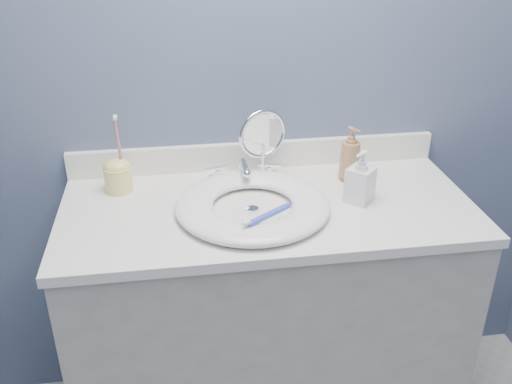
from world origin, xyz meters
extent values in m
cube|color=#4E5C75|center=(0.00, 1.25, 1.20)|extent=(2.20, 0.02, 2.40)
cube|color=#B9B4A9|center=(0.00, 0.97, 0.42)|extent=(1.20, 0.55, 0.85)
cube|color=white|center=(0.00, 0.97, 0.86)|extent=(1.22, 0.57, 0.03)
cube|color=white|center=(0.00, 1.24, 0.93)|extent=(1.22, 0.02, 0.09)
cylinder|color=silver|center=(-0.05, 0.94, 0.88)|extent=(0.04, 0.04, 0.01)
cube|color=silver|center=(-0.05, 1.16, 0.89)|extent=(0.22, 0.05, 0.01)
cylinder|color=silver|center=(-0.05, 1.16, 0.92)|extent=(0.03, 0.03, 0.06)
cylinder|color=silver|center=(-0.05, 1.11, 0.94)|extent=(0.02, 0.09, 0.02)
sphere|color=silver|center=(-0.05, 1.06, 0.94)|extent=(0.03, 0.03, 0.03)
cylinder|color=silver|center=(-0.14, 1.16, 0.90)|extent=(0.02, 0.02, 0.03)
cube|color=silver|center=(-0.14, 1.16, 0.92)|extent=(0.08, 0.03, 0.01)
cylinder|color=silver|center=(0.04, 1.16, 0.90)|extent=(0.02, 0.02, 0.03)
cube|color=silver|center=(0.04, 1.16, 0.92)|extent=(0.08, 0.03, 0.01)
cylinder|color=silver|center=(0.01, 1.14, 0.89)|extent=(0.09, 0.09, 0.01)
cylinder|color=silver|center=(0.01, 1.14, 0.95)|extent=(0.01, 0.01, 0.12)
torus|color=silver|center=(0.01, 1.14, 1.04)|extent=(0.16, 0.06, 0.16)
cylinder|color=white|center=(0.01, 1.14, 1.04)|extent=(0.13, 0.05, 0.13)
imported|color=#A9744C|center=(0.29, 1.10, 0.97)|extent=(0.09, 0.09, 0.18)
imported|color=white|center=(0.27, 0.96, 0.96)|extent=(0.10, 0.10, 0.16)
cylinder|color=#F7E87B|center=(-0.44, 1.13, 0.92)|extent=(0.09, 0.09, 0.08)
ellipsoid|color=#F7E87B|center=(-0.44, 1.13, 0.96)|extent=(0.09, 0.07, 0.05)
cylinder|color=#C57071|center=(-0.43, 1.13, 1.03)|extent=(0.02, 0.03, 0.16)
cube|color=white|center=(-0.43, 1.13, 1.12)|extent=(0.01, 0.02, 0.01)
cube|color=blue|center=(-0.02, 0.84, 0.92)|extent=(0.14, 0.10, 0.01)
cube|color=white|center=(-0.09, 0.79, 0.93)|extent=(0.03, 0.02, 0.01)
camera|label=1|loc=(-0.25, -0.49, 1.69)|focal=40.00mm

